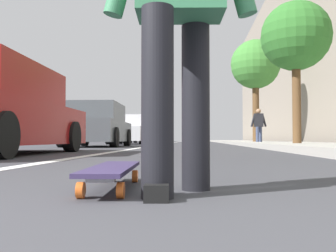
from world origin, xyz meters
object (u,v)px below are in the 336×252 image
(parked_car_mid, at_px, (98,126))
(parked_car_end, at_px, (145,133))
(traffic_light, at_px, (158,84))
(street_tree_mid, at_px, (296,37))
(street_tree_far, at_px, (255,65))
(pedestrian_distant, at_px, (259,124))
(skateboard, at_px, (112,170))
(parked_car_far, at_px, (130,131))

(parked_car_mid, relative_size, parked_car_end, 1.03)
(traffic_light, distance_m, street_tree_mid, 10.46)
(parked_car_mid, distance_m, traffic_light, 8.14)
(parked_car_mid, relative_size, street_tree_far, 0.83)
(parked_car_mid, height_order, pedestrian_distant, pedestrian_distant)
(skateboard, bearing_deg, traffic_light, 4.99)
(parked_car_far, distance_m, street_tree_far, 7.12)
(street_tree_mid, bearing_deg, pedestrian_distant, 2.14)
(street_tree_far, height_order, pedestrian_distant, street_tree_far)
(parked_car_far, bearing_deg, skateboard, -170.24)
(parked_car_end, bearing_deg, skateboard, -172.69)
(parked_car_far, xyz_separation_m, pedestrian_distant, (-2.95, -6.12, 0.19))
(parked_car_mid, xyz_separation_m, street_tree_far, (5.55, -6.28, 3.13))
(pedestrian_distant, bearing_deg, parked_car_end, 33.28)
(parked_car_end, relative_size, street_tree_far, 0.81)
(street_tree_far, bearing_deg, street_tree_mid, 180.00)
(skateboard, height_order, parked_car_far, parked_car_far)
(parked_car_end, bearing_deg, parked_car_far, -179.32)
(skateboard, bearing_deg, parked_car_mid, 15.39)
(parked_car_mid, xyz_separation_m, street_tree_mid, (-1.60, -6.28, 2.52))
(traffic_light, distance_m, pedestrian_distant, 6.64)
(parked_car_far, bearing_deg, street_tree_mid, -142.36)
(parked_car_mid, relative_size, traffic_light, 0.88)
(street_tree_mid, distance_m, pedestrian_distant, 5.73)
(parked_car_end, bearing_deg, parked_car_mid, -179.51)
(parked_car_end, bearing_deg, street_tree_mid, -156.46)
(traffic_light, bearing_deg, parked_car_far, 126.82)
(parked_car_far, height_order, traffic_light, traffic_light)
(pedestrian_distant, bearing_deg, street_tree_mid, -177.86)
(parked_car_mid, xyz_separation_m, parked_car_end, (13.07, 0.11, 0.01))
(pedestrian_distant, bearing_deg, skateboard, 167.53)
(skateboard, distance_m, traffic_light, 18.59)
(skateboard, distance_m, pedestrian_distant, 14.63)
(parked_car_mid, distance_m, parked_car_end, 13.07)
(street_tree_mid, bearing_deg, parked_car_mid, 75.70)
(street_tree_mid, bearing_deg, skateboard, 159.65)
(traffic_light, height_order, pedestrian_distant, traffic_light)
(pedestrian_distant, bearing_deg, parked_car_mid, 120.85)
(street_tree_mid, relative_size, street_tree_far, 0.84)
(parked_car_end, xyz_separation_m, street_tree_mid, (-14.67, -6.39, 2.51))
(skateboard, relative_size, parked_car_end, 0.21)
(parked_car_far, bearing_deg, pedestrian_distant, -115.77)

